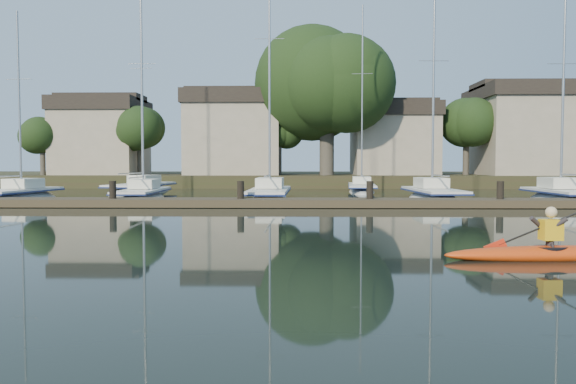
{
  "coord_description": "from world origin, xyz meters",
  "views": [
    {
      "loc": [
        -0.23,
        -12.0,
        2.05
      ],
      "look_at": [
        -0.58,
        4.27,
        1.2
      ],
      "focal_mm": 35.0,
      "sensor_mm": 36.0,
      "label": 1
    }
  ],
  "objects_px": {
    "dock": "(305,202)",
    "sailboat_6": "(362,194)",
    "sailboat_1": "(143,203)",
    "sailboat_5": "(141,195)",
    "sailboat_3": "(433,204)",
    "sailboat_4": "(562,206)",
    "sailboat_2": "(269,204)",
    "kayak": "(557,250)",
    "sailboat_0": "(20,203)"
  },
  "relations": [
    {
      "from": "dock",
      "to": "sailboat_0",
      "type": "relative_size",
      "value": 2.92
    },
    {
      "from": "dock",
      "to": "sailboat_4",
      "type": "height_order",
      "value": "sailboat_4"
    },
    {
      "from": "sailboat_2",
      "to": "sailboat_6",
      "type": "bearing_deg",
      "value": 56.8
    },
    {
      "from": "sailboat_5",
      "to": "sailboat_3",
      "type": "bearing_deg",
      "value": -12.04
    },
    {
      "from": "dock",
      "to": "sailboat_3",
      "type": "bearing_deg",
      "value": 34.05
    },
    {
      "from": "sailboat_0",
      "to": "sailboat_6",
      "type": "xyz_separation_m",
      "value": [
        19.88,
        8.8,
        0.03
      ]
    },
    {
      "from": "sailboat_1",
      "to": "sailboat_2",
      "type": "height_order",
      "value": "sailboat_2"
    },
    {
      "from": "kayak",
      "to": "sailboat_4",
      "type": "bearing_deg",
      "value": 60.74
    },
    {
      "from": "dock",
      "to": "sailboat_6",
      "type": "relative_size",
      "value": 2.4
    },
    {
      "from": "kayak",
      "to": "sailboat_6",
      "type": "xyz_separation_m",
      "value": [
        -1.11,
        27.52,
        -0.36
      ]
    },
    {
      "from": "kayak",
      "to": "sailboat_6",
      "type": "height_order",
      "value": "sailboat_6"
    },
    {
      "from": "kayak",
      "to": "dock",
      "type": "height_order",
      "value": "kayak"
    },
    {
      "from": "kayak",
      "to": "sailboat_5",
      "type": "xyz_separation_m",
      "value": [
        -16.51,
        26.81,
        -0.37
      ]
    },
    {
      "from": "dock",
      "to": "sailboat_5",
      "type": "height_order",
      "value": "sailboat_5"
    },
    {
      "from": "dock",
      "to": "sailboat_2",
      "type": "height_order",
      "value": "sailboat_2"
    },
    {
      "from": "sailboat_0",
      "to": "sailboat_4",
      "type": "distance_m",
      "value": 29.37
    },
    {
      "from": "dock",
      "to": "sailboat_3",
      "type": "xyz_separation_m",
      "value": [
        7.05,
        4.77,
        -0.4
      ]
    },
    {
      "from": "sailboat_5",
      "to": "sailboat_6",
      "type": "height_order",
      "value": "sailboat_5"
    },
    {
      "from": "sailboat_3",
      "to": "sailboat_5",
      "type": "bearing_deg",
      "value": 154.41
    },
    {
      "from": "sailboat_3",
      "to": "sailboat_2",
      "type": "bearing_deg",
      "value": 178.86
    },
    {
      "from": "sailboat_1",
      "to": "sailboat_3",
      "type": "xyz_separation_m",
      "value": [
        16.05,
        -0.21,
        -0.02
      ]
    },
    {
      "from": "dock",
      "to": "sailboat_0",
      "type": "xyz_separation_m",
      "value": [
        -15.78,
        4.65,
        -0.39
      ]
    },
    {
      "from": "dock",
      "to": "sailboat_4",
      "type": "relative_size",
      "value": 2.69
    },
    {
      "from": "sailboat_0",
      "to": "sailboat_2",
      "type": "bearing_deg",
      "value": 5.36
    },
    {
      "from": "sailboat_1",
      "to": "sailboat_6",
      "type": "height_order",
      "value": "sailboat_6"
    },
    {
      "from": "sailboat_4",
      "to": "sailboat_0",
      "type": "bearing_deg",
      "value": 178.73
    },
    {
      "from": "sailboat_5",
      "to": "sailboat_6",
      "type": "bearing_deg",
      "value": 14.07
    },
    {
      "from": "sailboat_5",
      "to": "sailboat_0",
      "type": "bearing_deg",
      "value": -107.5
    },
    {
      "from": "sailboat_0",
      "to": "sailboat_1",
      "type": "height_order",
      "value": "sailboat_1"
    },
    {
      "from": "kayak",
      "to": "sailboat_6",
      "type": "bearing_deg",
      "value": 88.2
    },
    {
      "from": "sailboat_6",
      "to": "sailboat_2",
      "type": "bearing_deg",
      "value": -119.64
    },
    {
      "from": "sailboat_2",
      "to": "sailboat_5",
      "type": "height_order",
      "value": "sailboat_2"
    },
    {
      "from": "sailboat_4",
      "to": "sailboat_2",
      "type": "bearing_deg",
      "value": 177.31
    },
    {
      "from": "kayak",
      "to": "dock",
      "type": "distance_m",
      "value": 15.01
    },
    {
      "from": "sailboat_1",
      "to": "sailboat_4",
      "type": "distance_m",
      "value": 22.61
    },
    {
      "from": "dock",
      "to": "sailboat_4",
      "type": "bearing_deg",
      "value": 15.48
    },
    {
      "from": "sailboat_2",
      "to": "sailboat_6",
      "type": "xyz_separation_m",
      "value": [
        6.01,
        8.83,
        0.02
      ]
    },
    {
      "from": "sailboat_5",
      "to": "sailboat_6",
      "type": "distance_m",
      "value": 15.41
    },
    {
      "from": "kayak",
      "to": "sailboat_3",
      "type": "relative_size",
      "value": 0.37
    },
    {
      "from": "sailboat_1",
      "to": "sailboat_5",
      "type": "xyz_separation_m",
      "value": [
        -2.3,
        7.77,
        -0.01
      ]
    },
    {
      "from": "sailboat_2",
      "to": "sailboat_6",
      "type": "distance_m",
      "value": 10.68
    },
    {
      "from": "dock",
      "to": "sailboat_1",
      "type": "xyz_separation_m",
      "value": [
        -9.0,
        4.97,
        -0.38
      ]
    },
    {
      "from": "kayak",
      "to": "sailboat_2",
      "type": "xyz_separation_m",
      "value": [
        -7.13,
        18.69,
        -0.38
      ]
    },
    {
      "from": "sailboat_0",
      "to": "sailboat_1",
      "type": "xyz_separation_m",
      "value": [
        6.78,
        0.32,
        0.01
      ]
    },
    {
      "from": "sailboat_0",
      "to": "sailboat_4",
      "type": "bearing_deg",
      "value": 3.77
    },
    {
      "from": "sailboat_3",
      "to": "sailboat_4",
      "type": "distance_m",
      "value": 6.61
    },
    {
      "from": "sailboat_2",
      "to": "sailboat_6",
      "type": "height_order",
      "value": "sailboat_2"
    },
    {
      "from": "sailboat_3",
      "to": "sailboat_4",
      "type": "relative_size",
      "value": 1.04
    },
    {
      "from": "sailboat_1",
      "to": "sailboat_6",
      "type": "bearing_deg",
      "value": 30.89
    },
    {
      "from": "kayak",
      "to": "sailboat_2",
      "type": "bearing_deg",
      "value": 106.76
    }
  ]
}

